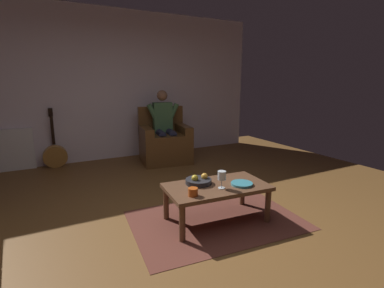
{
  "coord_description": "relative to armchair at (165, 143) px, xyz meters",
  "views": [
    {
      "loc": [
        1.12,
        2.29,
        1.45
      ],
      "look_at": [
        -0.7,
        -1.21,
        0.58
      ],
      "focal_mm": 26.6,
      "sensor_mm": 36.0,
      "label": 1
    }
  ],
  "objects": [
    {
      "name": "fruit_bowl",
      "position": [
        0.54,
        2.29,
        0.08
      ],
      "size": [
        0.28,
        0.28,
        0.11
      ],
      "color": "#25252A",
      "rests_on": "coffee_table"
    },
    {
      "name": "rug",
      "position": [
        0.4,
        2.42,
        -0.34
      ],
      "size": [
        1.85,
        1.32,
        0.01
      ],
      "primitive_type": "cube",
      "rotation": [
        0.0,
        0.0,
        -0.08
      ],
      "color": "brown",
      "rests_on": "ground"
    },
    {
      "name": "guitar",
      "position": [
        1.82,
        -0.5,
        -0.12
      ],
      "size": [
        0.39,
        0.25,
        1.02
      ],
      "color": "#AD7736",
      "rests_on": "ground"
    },
    {
      "name": "coffee_table",
      "position": [
        0.4,
        2.42,
        -0.0
      ],
      "size": [
        1.1,
        0.66,
        0.4
      ],
      "rotation": [
        0.0,
        0.0,
        -0.08
      ],
      "color": "brown",
      "rests_on": "ground"
    },
    {
      "name": "person_seated",
      "position": [
        0.0,
        0.0,
        0.35
      ],
      "size": [
        0.61,
        0.58,
        1.3
      ],
      "rotation": [
        0.0,
        0.0,
        -0.15
      ],
      "color": "#426C43",
      "rests_on": "ground"
    },
    {
      "name": "ground_plane",
      "position": [
        0.8,
        2.49,
        -0.35
      ],
      "size": [
        7.58,
        7.58,
        0.0
      ],
      "primitive_type": "plane",
      "color": "brown"
    },
    {
      "name": "decorative_dish",
      "position": [
        0.16,
        2.53,
        0.06
      ],
      "size": [
        0.23,
        0.23,
        0.02
      ],
      "primitive_type": "cylinder",
      "color": "teal",
      "rests_on": "coffee_table"
    },
    {
      "name": "candle_jar",
      "position": [
        0.75,
        2.55,
        0.09
      ],
      "size": [
        0.09,
        0.09,
        0.08
      ],
      "primitive_type": "cylinder",
      "color": "#B64C18",
      "rests_on": "coffee_table"
    },
    {
      "name": "radiator",
      "position": [
        2.48,
        -0.63,
        0.0
      ],
      "size": [
        0.7,
        0.06,
        0.7
      ],
      "primitive_type": "cube",
      "color": "white",
      "rests_on": "ground"
    },
    {
      "name": "armchair",
      "position": [
        0.0,
        0.0,
        0.0
      ],
      "size": [
        0.95,
        0.88,
        1.0
      ],
      "rotation": [
        0.0,
        0.0,
        -0.15
      ],
      "color": "brown",
      "rests_on": "ground"
    },
    {
      "name": "wall_back",
      "position": [
        0.8,
        -0.7,
        1.03
      ],
      "size": [
        5.99,
        0.06,
        2.75
      ],
      "primitive_type": "cube",
      "color": "silver",
      "rests_on": "ground"
    },
    {
      "name": "wine_glass_near",
      "position": [
        0.4,
        2.52,
        0.18
      ],
      "size": [
        0.08,
        0.08,
        0.18
      ],
      "color": "silver",
      "rests_on": "coffee_table"
    }
  ]
}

